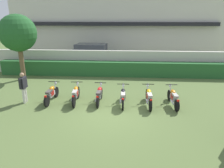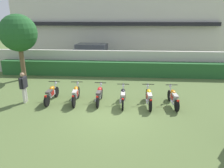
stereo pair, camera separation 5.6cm
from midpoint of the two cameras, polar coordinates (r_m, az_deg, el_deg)
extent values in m
plane|color=#566B38|center=(9.45, -0.51, -8.25)|extent=(60.00, 60.00, 0.00)
cube|color=beige|center=(24.67, 2.73, 15.74)|extent=(22.87, 6.00, 6.45)
cube|color=black|center=(21.41, 2.47, 16.27)|extent=(19.21, 0.50, 0.36)
cube|color=beige|center=(15.88, 1.62, 6.03)|extent=(21.73, 0.30, 1.78)
cube|color=#28602D|center=(15.28, 1.48, 4.18)|extent=(17.38, 0.70, 1.07)
cube|color=navy|center=(19.14, -4.88, 7.56)|extent=(4.65, 2.27, 1.00)
cube|color=#2D333D|center=(19.06, -5.53, 10.02)|extent=(2.85, 1.95, 0.65)
cylinder|color=black|center=(19.78, 0.28, 6.79)|extent=(0.70, 0.28, 0.68)
cylinder|color=black|center=(17.99, -0.69, 5.66)|extent=(0.70, 0.28, 0.68)
cylinder|color=black|center=(20.52, -8.49, 7.00)|extent=(0.70, 0.28, 0.68)
cylinder|color=black|center=(18.81, -10.23, 5.92)|extent=(0.70, 0.28, 0.68)
cylinder|color=brown|center=(15.64, -23.41, 5.38)|extent=(0.31, 0.31, 2.33)
sphere|color=#235B28|center=(15.37, -24.35, 12.74)|extent=(2.45, 2.45, 2.45)
cylinder|color=black|center=(11.70, -15.00, -2.10)|extent=(0.10, 0.57, 0.57)
cylinder|color=black|center=(10.57, -17.43, -4.51)|extent=(0.10, 0.57, 0.57)
cube|color=silver|center=(11.03, -16.31, -2.61)|extent=(0.21, 0.60, 0.22)
ellipsoid|color=orange|center=(11.11, -16.10, -1.19)|extent=(0.23, 0.45, 0.22)
cube|color=#4C4742|center=(10.76, -16.85, -1.99)|extent=(0.21, 0.52, 0.10)
cube|color=red|center=(10.38, -17.78, -3.29)|extent=(0.10, 0.08, 0.08)
cylinder|color=silver|center=(11.52, -15.28, -0.75)|extent=(0.06, 0.23, 0.65)
cylinder|color=black|center=(11.34, -15.57, 0.63)|extent=(0.60, 0.05, 0.04)
sphere|color=silver|center=(11.56, -15.17, 0.26)|extent=(0.14, 0.14, 0.14)
cylinder|color=silver|center=(10.91, -17.32, -3.67)|extent=(0.08, 0.55, 0.07)
cube|color=#A51414|center=(10.97, -16.43, -2.45)|extent=(0.25, 0.37, 0.20)
cylinder|color=black|center=(11.31, -9.23, -2.25)|extent=(0.13, 0.63, 0.62)
cylinder|color=black|center=(10.15, -10.39, -4.73)|extent=(0.13, 0.63, 0.62)
cube|color=silver|center=(10.63, -9.87, -2.77)|extent=(0.24, 0.61, 0.22)
ellipsoid|color=orange|center=(10.71, -9.78, -1.29)|extent=(0.25, 0.45, 0.22)
cube|color=#B2ADA3|center=(10.34, -10.15, -2.13)|extent=(0.23, 0.53, 0.10)
cube|color=red|center=(9.95, -10.59, -3.46)|extent=(0.11, 0.09, 0.08)
cylinder|color=silver|center=(11.12, -9.39, -0.86)|extent=(0.06, 0.23, 0.65)
cylinder|color=black|center=(10.94, -9.55, 0.57)|extent=(0.60, 0.08, 0.04)
sphere|color=silver|center=(11.17, -9.34, 0.19)|extent=(0.14, 0.14, 0.14)
cylinder|color=silver|center=(10.47, -10.71, -3.91)|extent=(0.11, 0.55, 0.07)
cube|color=#A51414|center=(10.56, -9.93, -2.61)|extent=(0.26, 0.38, 0.20)
cylinder|color=black|center=(11.11, -2.89, -2.51)|extent=(0.10, 0.58, 0.58)
cylinder|color=black|center=(10.01, -3.81, -4.91)|extent=(0.10, 0.58, 0.58)
cube|color=silver|center=(10.46, -3.38, -2.99)|extent=(0.21, 0.60, 0.22)
ellipsoid|color=red|center=(10.54, -3.27, -1.49)|extent=(0.22, 0.44, 0.22)
cube|color=#4C4742|center=(10.17, -3.58, -2.34)|extent=(0.21, 0.52, 0.10)
cube|color=red|center=(9.81, -3.93, -3.63)|extent=(0.10, 0.08, 0.08)
cylinder|color=silver|center=(10.92, -2.98, -1.10)|extent=(0.05, 0.23, 0.65)
cylinder|color=black|center=(10.74, -3.07, 0.36)|extent=(0.60, 0.04, 0.04)
sphere|color=silver|center=(10.97, -2.91, -0.03)|extent=(0.14, 0.14, 0.14)
cylinder|color=silver|center=(10.29, -4.22, -4.13)|extent=(0.08, 0.55, 0.07)
cube|color=black|center=(10.39, -3.42, -2.83)|extent=(0.24, 0.36, 0.20)
cylinder|color=black|center=(10.88, 3.23, -2.95)|extent=(0.10, 0.59, 0.59)
cylinder|color=black|center=(9.74, 3.15, -5.54)|extent=(0.10, 0.59, 0.59)
cube|color=silver|center=(10.21, 3.20, -3.50)|extent=(0.21, 0.60, 0.22)
ellipsoid|color=black|center=(10.28, 3.24, -1.96)|extent=(0.22, 0.44, 0.22)
cube|color=#B2ADA3|center=(9.92, 3.21, -2.85)|extent=(0.21, 0.52, 0.10)
cube|color=red|center=(9.54, 3.17, -4.24)|extent=(0.10, 0.08, 0.08)
cylinder|color=silver|center=(10.69, 3.26, -1.52)|extent=(0.05, 0.23, 0.65)
cylinder|color=black|center=(10.50, 3.28, -0.03)|extent=(0.60, 0.04, 0.04)
sphere|color=silver|center=(10.73, 3.28, -0.41)|extent=(0.14, 0.14, 0.14)
cylinder|color=silver|center=(10.03, 2.49, -4.70)|extent=(0.08, 0.55, 0.07)
cube|color=black|center=(10.14, 3.20, -3.34)|extent=(0.24, 0.36, 0.20)
cylinder|color=black|center=(10.99, 9.84, -2.95)|extent=(0.10, 0.60, 0.60)
cylinder|color=black|center=(9.75, 10.71, -5.78)|extent=(0.10, 0.60, 0.60)
cube|color=silver|center=(10.26, 10.33, -3.61)|extent=(0.21, 0.60, 0.22)
ellipsoid|color=yellow|center=(10.34, 10.29, -2.08)|extent=(0.23, 0.44, 0.22)
cube|color=beige|center=(9.98, 10.55, -2.98)|extent=(0.21, 0.52, 0.10)
cube|color=red|center=(9.55, 10.88, -4.48)|extent=(0.10, 0.08, 0.08)
cylinder|color=silver|center=(10.79, 9.98, -1.54)|extent=(0.05, 0.23, 0.65)
cylinder|color=black|center=(10.61, 10.13, -0.07)|extent=(0.60, 0.05, 0.04)
sphere|color=silver|center=(10.84, 9.97, -0.45)|extent=(0.14, 0.14, 0.14)
cylinder|color=silver|center=(10.07, 9.77, -4.82)|extent=(0.08, 0.55, 0.07)
cube|color=#A51414|center=(10.20, 10.37, -3.46)|extent=(0.25, 0.36, 0.20)
cylinder|color=black|center=(11.23, 15.76, -3.04)|extent=(0.13, 0.57, 0.56)
cylinder|color=black|center=(10.05, 17.64, -5.74)|extent=(0.13, 0.57, 0.56)
cube|color=silver|center=(10.53, 16.79, -3.66)|extent=(0.24, 0.61, 0.22)
ellipsoid|color=orange|center=(10.61, 16.66, -2.17)|extent=(0.25, 0.45, 0.22)
cube|color=#B2ADA3|center=(10.26, 17.23, -3.04)|extent=(0.23, 0.53, 0.10)
cube|color=red|center=(9.85, 17.95, -4.48)|extent=(0.10, 0.09, 0.08)
cylinder|color=silver|center=(11.04, 16.01, -1.66)|extent=(0.06, 0.23, 0.65)
cylinder|color=black|center=(10.86, 16.28, -0.23)|extent=(0.60, 0.07, 0.04)
sphere|color=silver|center=(11.08, 15.95, -0.59)|extent=(0.14, 0.14, 0.14)
cylinder|color=silver|center=(10.33, 16.45, -4.85)|extent=(0.10, 0.55, 0.07)
cube|color=#A51414|center=(10.47, 16.89, -3.51)|extent=(0.26, 0.37, 0.20)
cylinder|color=silver|center=(11.52, -22.58, -2.65)|extent=(0.13, 0.13, 0.78)
cylinder|color=silver|center=(11.35, -23.02, -3.01)|extent=(0.13, 0.13, 0.78)
cube|color=#232328|center=(11.23, -23.21, 0.36)|extent=(0.22, 0.46, 0.55)
cylinder|color=#232328|center=(11.47, -22.60, 0.85)|extent=(0.09, 0.09, 0.53)
cylinder|color=#232328|center=(11.00, -23.86, 0.00)|extent=(0.09, 0.09, 0.53)
sphere|color=tan|center=(11.13, -23.46, 2.39)|extent=(0.21, 0.21, 0.21)
camera|label=1|loc=(0.03, -89.85, 0.05)|focal=33.08mm
camera|label=2|loc=(0.03, 90.15, -0.05)|focal=33.08mm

